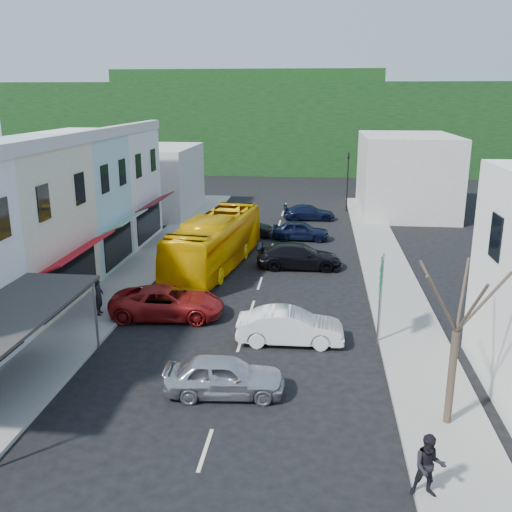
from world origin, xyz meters
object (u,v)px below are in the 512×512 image
at_px(car_red, 168,304).
at_px(street_tree, 456,332).
at_px(bus, 215,244).
at_px(direction_sign, 380,301).
at_px(traffic_signal, 347,182).
at_px(pedestrian_right, 429,468).
at_px(car_silver, 224,377).
at_px(pedestrian_left, 99,298).
at_px(car_white, 290,328).

xyz_separation_m(car_red, street_tree, (11.49, -8.23, 2.63)).
distance_m(bus, direction_sign, 13.76).
bearing_deg(direction_sign, traffic_signal, 99.62).
bearing_deg(pedestrian_right, direction_sign, 92.59).
height_order(car_silver, street_tree, street_tree).
bearing_deg(bus, pedestrian_left, -107.45).
xyz_separation_m(direction_sign, street_tree, (1.65, -6.25, 1.36)).
xyz_separation_m(car_white, pedestrian_left, (-9.35, 1.99, 0.30)).
bearing_deg(street_tree, bus, 122.69).
bearing_deg(car_white, pedestrian_right, -158.16).
bearing_deg(traffic_signal, pedestrian_left, 61.97).
distance_m(pedestrian_left, traffic_signal, 30.74).
relative_size(car_white, pedestrian_right, 2.59).
bearing_deg(pedestrian_right, pedestrian_left, 139.85).
xyz_separation_m(bus, street_tree, (10.67, -16.63, 1.78)).
bearing_deg(direction_sign, pedestrian_left, -177.81).
distance_m(car_red, pedestrian_left, 3.33).
height_order(car_silver, traffic_signal, traffic_signal).
distance_m(car_white, car_red, 6.48).
height_order(pedestrian_left, traffic_signal, traffic_signal).
distance_m(bus, traffic_signal, 21.07).
distance_m(direction_sign, street_tree, 6.61).
bearing_deg(pedestrian_right, street_tree, 71.37).
relative_size(car_white, car_red, 0.96).
height_order(car_silver, pedestrian_left, pedestrian_left).
relative_size(pedestrian_right, street_tree, 0.26).
bearing_deg(direction_sign, street_tree, -65.89).
height_order(direction_sign, street_tree, street_tree).
bearing_deg(bus, pedestrian_right, -57.40).
bearing_deg(pedestrian_right, traffic_signal, 91.27).
distance_m(car_white, direction_sign, 4.02).
bearing_deg(traffic_signal, car_white, 80.05).
distance_m(car_silver, pedestrian_right, 7.98).
bearing_deg(car_white, traffic_signal, -8.51).
relative_size(car_silver, pedestrian_left, 2.59).
xyz_separation_m(car_white, street_tree, (5.45, -5.91, 2.63)).
xyz_separation_m(pedestrian_left, direction_sign, (13.15, -1.65, 0.97)).
relative_size(bus, street_tree, 1.74).
distance_m(direction_sign, traffic_signal, 29.46).
relative_size(car_white, traffic_signal, 0.81).
relative_size(car_silver, traffic_signal, 0.81).
relative_size(car_silver, direction_sign, 1.12).
bearing_deg(car_silver, traffic_signal, -14.37).
xyz_separation_m(car_silver, car_red, (-3.93, 7.02, 0.00)).
xyz_separation_m(bus, car_silver, (3.11, -15.42, -0.85)).
xyz_separation_m(bus, car_red, (-0.82, -8.40, -0.85)).
height_order(car_red, traffic_signal, traffic_signal).
bearing_deg(bus, car_red, -87.74).
xyz_separation_m(car_red, pedestrian_right, (10.20, -11.95, 0.30)).
bearing_deg(pedestrian_left, car_red, -95.54).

